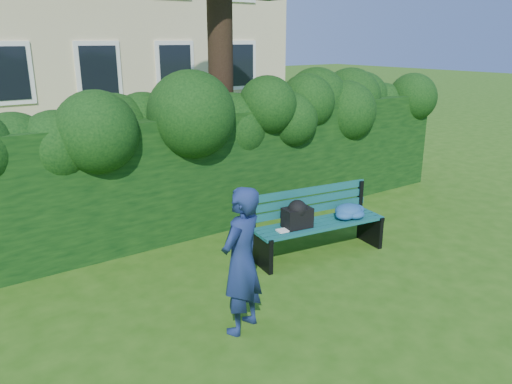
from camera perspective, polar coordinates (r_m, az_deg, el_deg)
ground at (r=6.38m, az=3.17°, el=-9.49°), size 80.00×80.00×0.00m
hedge at (r=7.79m, az=-6.85°, el=2.47°), size 10.00×1.00×1.80m
park_bench at (r=6.88m, az=7.50°, el=-3.04°), size 1.93×0.82×0.89m
man_reading at (r=4.96m, az=-1.67°, el=-7.87°), size 0.65×0.55×1.52m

